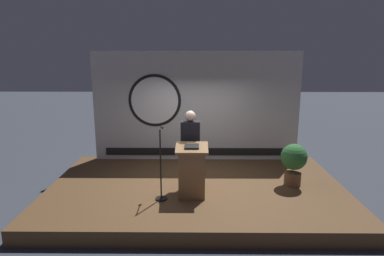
% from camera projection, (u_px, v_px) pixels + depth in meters
% --- Properties ---
extents(ground_plane, '(40.00, 40.00, 0.00)m').
position_uv_depth(ground_plane, '(196.00, 197.00, 7.46)').
color(ground_plane, '#383D47').
extents(stage_platform, '(6.40, 4.00, 0.30)m').
position_uv_depth(stage_platform, '(196.00, 191.00, 7.43)').
color(stage_platform, brown).
rests_on(stage_platform, ground).
extents(banner_display, '(5.44, 0.12, 2.89)m').
position_uv_depth(banner_display, '(195.00, 107.00, 8.88)').
color(banner_display, silver).
rests_on(banner_display, stage_platform).
extents(podium, '(0.64, 0.50, 1.09)m').
position_uv_depth(podium, '(192.00, 171.00, 6.70)').
color(podium, olive).
rests_on(podium, stage_platform).
extents(speaker_person, '(0.40, 0.26, 1.68)m').
position_uv_depth(speaker_person, '(190.00, 149.00, 7.09)').
color(speaker_person, black).
rests_on(speaker_person, stage_platform).
extents(microphone_stand, '(0.24, 0.57, 1.42)m').
position_uv_depth(microphone_stand, '(161.00, 174.00, 6.62)').
color(microphone_stand, black).
rests_on(microphone_stand, stage_platform).
extents(potted_plant, '(0.57, 0.57, 0.93)m').
position_uv_depth(potted_plant, '(294.00, 161.00, 7.25)').
color(potted_plant, brown).
rests_on(potted_plant, stage_platform).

